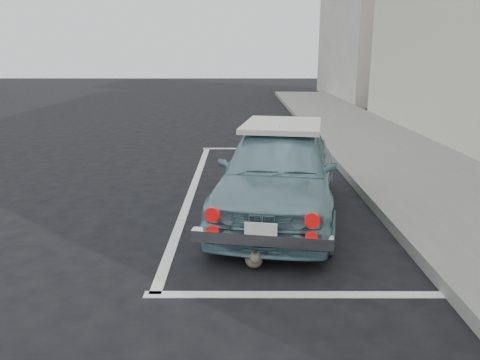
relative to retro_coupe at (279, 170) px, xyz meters
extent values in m
plane|color=black|center=(-0.43, -1.76, -0.65)|extent=(80.00, 80.00, 0.00)
cube|color=slate|center=(2.77, 0.24, -0.57)|extent=(2.80, 40.00, 0.15)
cube|color=#AEA89E|center=(5.92, 18.24, 3.35)|extent=(3.50, 10.00, 8.00)
cube|color=silver|center=(0.07, -2.26, -0.64)|extent=(3.00, 0.12, 0.01)
cube|color=silver|center=(0.07, 4.74, -0.64)|extent=(3.00, 0.12, 0.01)
cube|color=silver|center=(-1.33, 1.24, -0.64)|extent=(0.12, 7.00, 0.01)
imported|color=#7099A6|center=(0.00, 0.00, -0.01)|extent=(2.13, 3.96, 1.28)
cube|color=silver|center=(0.06, 0.37, 0.56)|extent=(1.29, 1.59, 0.07)
cube|color=silver|center=(-0.31, -1.80, -0.27)|extent=(1.44, 0.36, 0.12)
cube|color=white|center=(-0.32, -1.85, -0.17)|extent=(0.33, 0.08, 0.17)
cylinder|color=red|center=(-0.81, -1.75, -0.03)|extent=(0.15, 0.07, 0.15)
cylinder|color=red|center=(0.17, -1.92, -0.03)|extent=(0.15, 0.07, 0.15)
cylinder|color=red|center=(-0.81, -1.75, -0.21)|extent=(0.13, 0.06, 0.12)
cylinder|color=red|center=(0.17, -1.92, -0.21)|extent=(0.13, 0.06, 0.12)
ellipsoid|color=brown|center=(-0.38, -1.64, -0.55)|extent=(0.22, 0.31, 0.18)
sphere|color=brown|center=(-0.37, -1.77, -0.49)|extent=(0.12, 0.12, 0.12)
cone|color=brown|center=(-0.40, -1.78, -0.43)|extent=(0.04, 0.04, 0.04)
cone|color=brown|center=(-0.34, -1.77, -0.43)|extent=(0.04, 0.04, 0.04)
cylinder|color=brown|center=(-0.35, -1.49, -0.61)|extent=(0.12, 0.18, 0.03)
camera|label=1|loc=(-0.52, -6.20, 1.53)|focal=35.00mm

